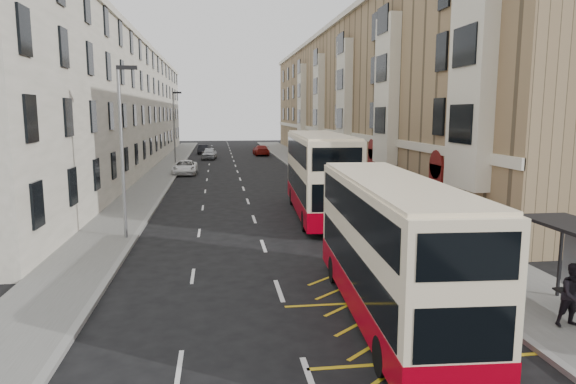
{
  "coord_description": "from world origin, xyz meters",
  "views": [
    {
      "loc": [
        -1.98,
        -12.68,
        6.02
      ],
      "look_at": [
        1.0,
        9.03,
        2.62
      ],
      "focal_mm": 32.0,
      "sensor_mm": 36.0,
      "label": 1
    }
  ],
  "objects": [
    {
      "name": "road_markings",
      "position": [
        0.0,
        45.0,
        0.01
      ],
      "size": [
        10.0,
        110.0,
        0.01
      ],
      "primitive_type": null,
      "color": "silver",
      "rests_on": "ground"
    },
    {
      "name": "kerb_left",
      "position": [
        -6.0,
        30.0,
        0.07
      ],
      "size": [
        0.25,
        120.0,
        0.15
      ],
      "primitive_type": "cube",
      "color": "gray",
      "rests_on": "ground"
    },
    {
      "name": "car_red",
      "position": [
        4.15,
        60.15,
        0.72
      ],
      "size": [
        2.18,
        5.04,
        1.45
      ],
      "primitive_type": "imported",
      "rotation": [
        0.0,
        0.0,
        3.17
      ],
      "color": "maroon",
      "rests_on": "ground"
    },
    {
      "name": "car_silver",
      "position": [
        -3.08,
        54.9,
        0.75
      ],
      "size": [
        2.13,
        4.53,
        1.5
      ],
      "primitive_type": "imported",
      "rotation": [
        0.0,
        0.0,
        -0.08
      ],
      "color": "#A8ABAF",
      "rests_on": "ground"
    },
    {
      "name": "double_decker_front",
      "position": [
        2.94,
        1.26,
        2.11
      ],
      "size": [
        2.97,
        10.51,
        4.15
      ],
      "rotation": [
        0.0,
        0.0,
        -0.06
      ],
      "color": "#FDE8C0",
      "rests_on": "ground"
    },
    {
      "name": "street_lamp_near",
      "position": [
        -6.35,
        12.0,
        4.64
      ],
      "size": [
        0.93,
        0.18,
        8.0
      ],
      "color": "gray",
      "rests_on": "pavement_left"
    },
    {
      "name": "street_lamp_far",
      "position": [
        -6.35,
        42.0,
        4.64
      ],
      "size": [
        0.93,
        0.18,
        8.0
      ],
      "color": "gray",
      "rests_on": "pavement_left"
    },
    {
      "name": "pavement_right",
      "position": [
        8.0,
        30.0,
        0.07
      ],
      "size": [
        4.0,
        120.0,
        0.15
      ],
      "primitive_type": "cube",
      "color": "#63635E",
      "rests_on": "ground"
    },
    {
      "name": "car_dark",
      "position": [
        -4.08,
        63.91,
        0.66
      ],
      "size": [
        1.6,
        4.1,
        1.33
      ],
      "primitive_type": "imported",
      "rotation": [
        0.0,
        0.0,
        -0.05
      ],
      "color": "black",
      "rests_on": "ground"
    },
    {
      "name": "pavement_left",
      "position": [
        -7.5,
        30.0,
        0.07
      ],
      "size": [
        3.0,
        120.0,
        0.15
      ],
      "primitive_type": "cube",
      "color": "#63635E",
      "rests_on": "ground"
    },
    {
      "name": "double_decker_rear",
      "position": [
        3.84,
        16.37,
        2.45
      ],
      "size": [
        3.5,
        12.23,
        4.82
      ],
      "rotation": [
        0.0,
        0.0,
        -0.06
      ],
      "color": "#FDE8C0",
      "rests_on": "ground"
    },
    {
      "name": "guard_railing",
      "position": [
        6.25,
        5.75,
        0.86
      ],
      "size": [
        0.06,
        6.56,
        1.01
      ],
      "color": "red",
      "rests_on": "pavement_right"
    },
    {
      "name": "terrace_left",
      "position": [
        -13.43,
        45.5,
        6.52
      ],
      "size": [
        9.18,
        79.0,
        13.25
      ],
      "color": "silver",
      "rests_on": "ground"
    },
    {
      "name": "terrace_right",
      "position": [
        14.88,
        45.38,
        7.52
      ],
      "size": [
        10.75,
        79.0,
        15.25
      ],
      "color": "#957A56",
      "rests_on": "ground"
    },
    {
      "name": "ground",
      "position": [
        0.0,
        0.0,
        0.0
      ],
      "size": [
        200.0,
        200.0,
        0.0
      ],
      "primitive_type": "plane",
      "color": "black",
      "rests_on": "ground"
    },
    {
      "name": "white_van",
      "position": [
        -5.2,
        38.46,
        0.69
      ],
      "size": [
        2.33,
        4.98,
        1.38
      ],
      "primitive_type": "imported",
      "rotation": [
        0.0,
        0.0,
        -0.01
      ],
      "color": "white",
      "rests_on": "ground"
    },
    {
      "name": "pedestrian_mid",
      "position": [
        7.66,
        -0.38,
        1.05
      ],
      "size": [
        0.89,
        0.69,
        1.8
      ],
      "primitive_type": "imported",
      "rotation": [
        0.0,
        0.0,
        -0.02
      ],
      "color": "black",
      "rests_on": "pavement_right"
    },
    {
      "name": "pedestrian_far",
      "position": [
        6.57,
        4.62,
        1.04
      ],
      "size": [
        1.12,
        0.83,
        1.77
      ],
      "primitive_type": "imported",
      "rotation": [
        0.0,
        0.0,
        2.7
      ],
      "color": "black",
      "rests_on": "pavement_right"
    },
    {
      "name": "kerb_right",
      "position": [
        6.0,
        30.0,
        0.07
      ],
      "size": [
        0.25,
        120.0,
        0.15
      ],
      "primitive_type": "cube",
      "color": "gray",
      "rests_on": "ground"
    }
  ]
}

